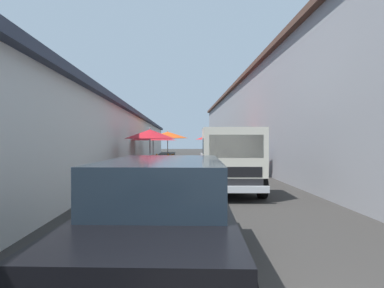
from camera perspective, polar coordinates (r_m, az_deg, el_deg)
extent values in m
plane|color=#33302D|center=(15.40, 0.40, -5.71)|extent=(90.00, 90.00, 0.00)
cube|color=silver|center=(18.62, -21.97, 0.34)|extent=(49.50, 7.00, 3.24)
cube|color=#383D4C|center=(18.70, -22.00, 5.69)|extent=(49.80, 7.50, 0.24)
cube|color=gray|center=(19.20, 21.45, 4.14)|extent=(49.50, 7.00, 5.77)
cube|color=#4C3328|center=(19.61, 21.49, 12.94)|extent=(49.80, 7.50, 0.24)
cylinder|color=#9E9EA3|center=(20.36, -4.79, -0.86)|extent=(0.06, 0.06, 2.34)
cone|color=#D84C14|center=(20.36, -4.79, 1.79)|extent=(2.87, 2.87, 0.45)
sphere|color=#9E9EA3|center=(20.37, -4.79, 2.54)|extent=(0.07, 0.07, 0.07)
cube|color=olive|center=(20.20, -4.33, -3.18)|extent=(0.73, 0.76, 0.71)
sphere|color=orange|center=(20.41, -3.73, -2.01)|extent=(0.09, 0.09, 0.09)
sphere|color=orange|center=(20.10, -4.82, -1.90)|extent=(0.09, 0.09, 0.09)
sphere|color=orange|center=(19.99, -4.03, -2.07)|extent=(0.09, 0.09, 0.09)
sphere|color=orange|center=(20.25, -4.65, -2.03)|extent=(0.09, 0.09, 0.09)
sphere|color=orange|center=(20.01, -4.60, -2.06)|extent=(0.09, 0.09, 0.09)
sphere|color=orange|center=(20.38, -4.76, -2.01)|extent=(0.09, 0.09, 0.09)
cylinder|color=#9E9EA3|center=(17.20, -7.62, -1.50)|extent=(0.06, 0.06, 2.12)
cone|color=red|center=(17.19, -7.62, 1.38)|extent=(2.72, 2.72, 0.40)
sphere|color=#9E9EA3|center=(17.19, -7.62, 2.17)|extent=(0.07, 0.07, 0.07)
cube|color=olive|center=(16.99, -7.42, -3.75)|extent=(0.84, 0.64, 0.80)
sphere|color=orange|center=(17.15, -6.95, -2.04)|extent=(0.09, 0.09, 0.09)
sphere|color=orange|center=(16.70, -8.19, -2.30)|extent=(0.09, 0.09, 0.09)
sphere|color=orange|center=(17.06, -6.76, -2.23)|extent=(0.09, 0.09, 0.09)
sphere|color=orange|center=(16.79, -7.80, -2.28)|extent=(0.09, 0.09, 0.09)
sphere|color=orange|center=(16.73, -7.06, -2.29)|extent=(0.09, 0.09, 0.09)
sphere|color=orange|center=(16.79, -7.56, -2.28)|extent=(0.09, 0.09, 0.09)
cylinder|color=#9E9EA3|center=(12.78, -8.22, -2.08)|extent=(0.06, 0.06, 2.20)
cone|color=red|center=(12.77, -8.23, 1.95)|extent=(2.20, 2.20, 0.40)
sphere|color=#9E9EA3|center=(12.78, -8.23, 3.03)|extent=(0.07, 0.07, 0.07)
cube|color=olive|center=(12.78, -7.43, -5.33)|extent=(0.89, 0.67, 0.75)
sphere|color=orange|center=(13.01, -6.45, -3.36)|extent=(0.09, 0.09, 0.09)
sphere|color=orange|center=(12.90, -8.11, -3.40)|extent=(0.09, 0.09, 0.09)
sphere|color=orange|center=(13.04, -7.23, -3.35)|extent=(0.09, 0.09, 0.09)
sphere|color=orange|center=(12.95, -6.67, -3.14)|extent=(0.09, 0.09, 0.09)
sphere|color=orange|center=(12.57, -7.44, -3.50)|extent=(0.09, 0.09, 0.09)
cylinder|color=#9E9EA3|center=(16.74, 5.22, -1.42)|extent=(0.06, 0.06, 2.20)
cone|color=red|center=(16.73, 5.22, 1.62)|extent=(2.67, 2.67, 0.42)
sphere|color=#9E9EA3|center=(16.74, 5.22, 2.49)|extent=(0.07, 0.07, 0.07)
cube|color=brown|center=(16.58, 5.85, -3.95)|extent=(0.95, 0.69, 0.75)
sphere|color=orange|center=(16.22, 5.42, -2.36)|extent=(0.09, 0.09, 0.09)
sphere|color=orange|center=(16.58, 6.49, -2.48)|extent=(0.09, 0.09, 0.09)
sphere|color=orange|center=(16.25, 6.52, -2.55)|extent=(0.09, 0.09, 0.09)
sphere|color=orange|center=(16.62, 5.75, -2.48)|extent=(0.09, 0.09, 0.09)
cube|color=black|center=(4.00, -5.80, -15.90)|extent=(4.01, 1.98, 0.64)
cube|color=#19232D|center=(4.01, -5.53, -7.05)|extent=(2.44, 1.67, 0.56)
cylinder|color=black|center=(5.33, 5.67, -14.68)|extent=(0.61, 0.24, 0.60)
cylinder|color=black|center=(5.48, -13.17, -14.24)|extent=(0.61, 0.24, 0.60)
cube|color=black|center=(10.38, 6.72, -6.03)|extent=(4.86, 1.68, 0.36)
cube|color=beige|center=(8.70, 7.94, -1.51)|extent=(1.61, 1.82, 1.40)
cube|color=#19232D|center=(7.96, 8.65, -0.45)|extent=(0.13, 1.47, 0.63)
cube|color=#19232D|center=(8.69, 7.94, -0.36)|extent=(1.12, 1.82, 0.45)
cube|color=black|center=(8.00, 8.66, -5.44)|extent=(0.12, 1.40, 0.28)
cube|color=silver|center=(7.98, 8.73, -8.78)|extent=(0.20, 1.75, 0.18)
cube|color=gray|center=(11.27, 10.42, -3.31)|extent=(3.16, 0.20, 0.50)
cube|color=gray|center=(11.10, 2.02, -3.36)|extent=(3.16, 0.20, 0.50)
cube|color=gray|center=(12.69, 5.52, -2.86)|extent=(0.13, 1.65, 0.50)
cylinder|color=black|center=(8.95, 13.54, -8.02)|extent=(0.73, 0.25, 0.72)
cylinder|color=black|center=(8.72, 2.17, -8.23)|extent=(0.73, 0.25, 0.72)
cylinder|color=black|center=(11.94, 10.14, -5.83)|extent=(0.73, 0.25, 0.72)
cylinder|color=black|center=(11.77, 1.67, -5.92)|extent=(0.73, 0.25, 0.72)
cylinder|color=#665B4C|center=(13.80, 13.00, -4.75)|extent=(0.14, 0.14, 0.82)
cylinder|color=#665B4C|center=(13.70, 13.58, -4.79)|extent=(0.14, 0.14, 0.82)
cube|color=#33518C|center=(13.70, 13.30, -1.76)|extent=(0.50, 0.46, 0.62)
sphere|color=#A57A5B|center=(13.69, 13.31, 0.00)|extent=(0.23, 0.23, 0.23)
cylinder|color=#33518C|center=(13.87, 12.31, -1.60)|extent=(0.08, 0.08, 0.56)
cylinder|color=#33518C|center=(13.53, 14.31, -1.66)|extent=(0.08, 0.08, 0.56)
cylinder|color=#665B4C|center=(19.19, 4.95, -3.31)|extent=(0.14, 0.14, 0.76)
cylinder|color=#665B4C|center=(19.13, 5.37, -3.33)|extent=(0.14, 0.14, 0.76)
cube|color=#33518C|center=(19.13, 5.16, -1.34)|extent=(0.41, 0.48, 0.57)
sphere|color=tan|center=(19.12, 5.16, -0.18)|extent=(0.21, 0.21, 0.21)
cylinder|color=#33518C|center=(19.24, 4.43, -1.24)|extent=(0.08, 0.08, 0.51)
cylinder|color=#33518C|center=(19.01, 5.90, -1.27)|extent=(0.08, 0.08, 0.51)
cylinder|color=black|center=(14.48, 9.19, -5.25)|extent=(0.44, 0.10, 0.44)
cylinder|color=black|center=(13.26, 10.21, -5.80)|extent=(0.44, 0.12, 0.44)
cube|color=red|center=(13.81, 9.72, -5.33)|extent=(0.90, 0.29, 0.08)
ellipsoid|color=black|center=(13.49, 9.97, -3.89)|extent=(0.56, 0.27, 0.20)
cube|color=red|center=(14.39, 9.23, -3.49)|extent=(0.14, 0.32, 0.56)
cylinder|color=silver|center=(14.31, 9.28, -3.11)|extent=(0.27, 0.06, 0.68)
cylinder|color=black|center=(14.22, 9.35, -1.72)|extent=(0.55, 0.04, 0.04)
cylinder|color=#1E8C3F|center=(15.27, 7.86, -4.19)|extent=(0.30, 0.30, 0.03)
cylinder|color=#1E8C3F|center=(15.40, 7.78, -4.93)|extent=(0.04, 0.04, 0.42)
cylinder|color=#1E8C3F|center=(15.27, 7.44, -4.98)|extent=(0.04, 0.04, 0.42)
cylinder|color=#1E8C3F|center=(15.17, 7.93, -5.01)|extent=(0.04, 0.04, 0.42)
cylinder|color=#1E8C3F|center=(15.31, 8.27, -4.96)|extent=(0.04, 0.04, 0.42)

